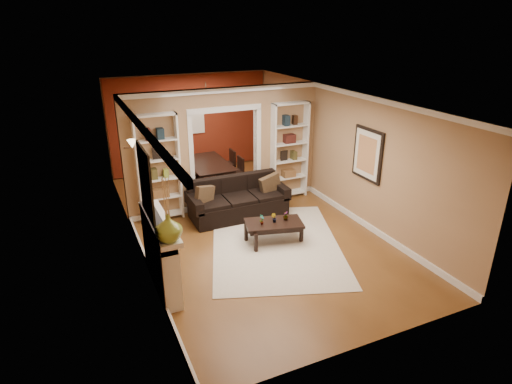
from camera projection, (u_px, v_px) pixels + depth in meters
name	position (u px, v px, depth m)	size (l,w,h in m)	color
floor	(246.00, 224.00, 9.08)	(8.00, 8.00, 0.00)	brown
ceiling	(245.00, 96.00, 8.07)	(8.00, 8.00, 0.00)	white
wall_back	(190.00, 123.00, 11.96)	(8.00, 8.00, 0.00)	#A47D56
wall_front	(373.00, 258.00, 5.20)	(8.00, 8.00, 0.00)	#A47D56
wall_left	(131.00, 180.00, 7.72)	(8.00, 8.00, 0.00)	#A47D56
wall_right	(339.00, 151.00, 9.43)	(8.00, 8.00, 0.00)	#A47D56
partition_wall	(225.00, 149.00, 9.59)	(4.50, 0.15, 2.70)	#A47D56
red_back_panel	(190.00, 124.00, 11.95)	(4.44, 0.04, 2.64)	maroon
dining_window	(190.00, 116.00, 11.83)	(0.78, 0.03, 0.98)	#8CA5CC
area_rug	(275.00, 244.00, 8.28)	(2.39, 3.35, 0.01)	beige
sofa	(238.00, 198.00, 9.31)	(2.16, 0.93, 0.84)	black
pillow_left	(204.00, 195.00, 8.92)	(0.44, 0.12, 0.44)	brown
pillow_right	(270.00, 184.00, 9.50)	(0.47, 0.13, 0.47)	brown
coffee_table	(274.00, 232.00, 8.31)	(1.09, 0.59, 0.41)	black
plant_left	(262.00, 220.00, 8.10)	(0.11, 0.07, 0.21)	#336626
plant_center	(274.00, 218.00, 8.20)	(0.10, 0.08, 0.18)	#336626
plant_right	(286.00, 216.00, 8.30)	(0.10, 0.10, 0.18)	#336626
bookshelf_left	(158.00, 168.00, 8.94)	(0.90, 0.30, 2.30)	white
bookshelf_right	(289.00, 151.00, 10.11)	(0.90, 0.30, 2.30)	white
fireplace	(162.00, 253.00, 6.80)	(0.32, 1.70, 1.16)	white
vase	(168.00, 228.00, 5.92)	(0.38, 0.38, 0.40)	olive
mirror	(146.00, 183.00, 6.30)	(0.03, 0.95, 1.10)	silver
wall_sconce	(129.00, 146.00, 8.05)	(0.18, 0.18, 0.22)	#FFE0A5
framed_art	(367.00, 154.00, 8.50)	(0.04, 0.85, 1.05)	black
dining_table	(209.00, 174.00, 11.12)	(1.00, 1.80, 0.63)	black
dining_chair_nw	(192.00, 177.00, 10.62)	(0.41, 0.41, 0.82)	black
dining_chair_ne	(233.00, 172.00, 11.05)	(0.39, 0.39, 0.78)	black
dining_chair_sw	(185.00, 169.00, 11.12)	(0.43, 0.43, 0.86)	black
dining_chair_se	(225.00, 165.00, 11.55)	(0.40, 0.40, 0.81)	black
chandelier	(203.00, 107.00, 10.61)	(0.50, 0.50, 0.30)	#3B271B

